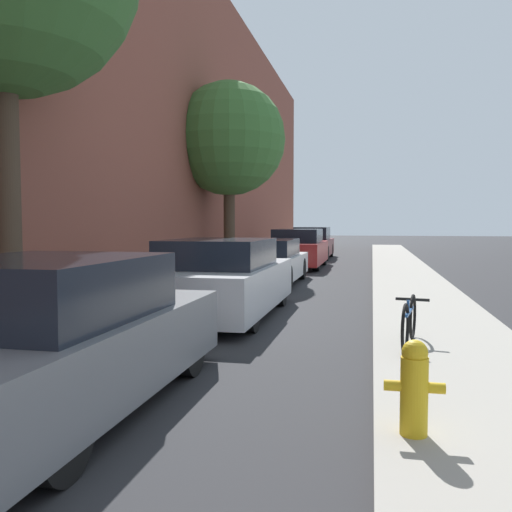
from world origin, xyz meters
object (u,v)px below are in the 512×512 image
(fire_hydrant, at_px, (414,386))
(bicycle, at_px, (409,321))
(parked_car_silver, at_px, (221,279))
(parked_car_white, at_px, (268,262))
(parked_car_red, at_px, (298,249))
(street_tree_far, at_px, (229,140))
(parked_car_grey, at_px, (50,338))
(parked_car_maroon, at_px, (313,244))

(fire_hydrant, distance_m, bicycle, 3.04)
(parked_car_silver, relative_size, parked_car_white, 0.98)
(parked_car_red, relative_size, street_tree_far, 0.72)
(parked_car_white, bearing_deg, parked_car_silver, -88.49)
(parked_car_grey, height_order, fire_hydrant, parked_car_grey)
(parked_car_silver, xyz_separation_m, bicycle, (3.15, -2.32, -0.23))
(parked_car_silver, bearing_deg, parked_car_grey, -91.74)
(parked_car_grey, bearing_deg, fire_hydrant, -4.07)
(parked_car_silver, bearing_deg, street_tree_far, 103.92)
(street_tree_far, bearing_deg, fire_hydrant, -69.86)
(parked_car_grey, distance_m, street_tree_far, 14.42)
(parked_car_grey, height_order, parked_car_red, parked_car_red)
(parked_car_silver, bearing_deg, parked_car_red, 90.28)
(parked_car_silver, xyz_separation_m, parked_car_red, (-0.05, 10.94, 0.04))
(fire_hydrant, bearing_deg, parked_car_red, 100.57)
(parked_car_red, distance_m, street_tree_far, 4.94)
(parked_car_silver, relative_size, parked_car_maroon, 0.98)
(parked_car_silver, relative_size, street_tree_far, 0.70)
(parked_car_white, bearing_deg, parked_car_maroon, 89.84)
(parked_car_silver, xyz_separation_m, street_tree_far, (-2.14, 8.62, 3.86))
(parked_car_grey, bearing_deg, parked_car_maroon, 89.88)
(parked_car_silver, height_order, parked_car_red, parked_car_red)
(parked_car_grey, relative_size, bicycle, 2.78)
(parked_car_white, distance_m, street_tree_far, 5.52)
(parked_car_grey, xyz_separation_m, parked_car_white, (0.02, 10.43, -0.06))
(parked_car_grey, relative_size, parked_car_silver, 0.92)
(parked_car_grey, distance_m, parked_car_maroon, 21.60)
(parked_car_grey, height_order, street_tree_far, street_tree_far)
(fire_hydrant, bearing_deg, parked_car_maroon, 98.08)
(parked_car_silver, xyz_separation_m, parked_car_white, (-0.14, 5.30, -0.07))
(parked_car_white, xyz_separation_m, street_tree_far, (-2.00, 3.32, 3.93))
(parked_car_grey, xyz_separation_m, fire_hydrant, (3.15, -0.22, -0.17))
(parked_car_maroon, distance_m, bicycle, 19.08)
(parked_car_silver, bearing_deg, fire_hydrant, -60.82)
(parked_car_silver, relative_size, parked_car_red, 0.98)
(parked_car_white, height_order, parked_car_red, parked_car_red)
(street_tree_far, bearing_deg, parked_car_silver, -76.08)
(parked_car_grey, relative_size, parked_car_maroon, 0.90)
(parked_car_red, xyz_separation_m, bicycle, (3.20, -13.26, -0.27))
(parked_car_maroon, relative_size, bicycle, 3.08)
(parked_car_red, relative_size, fire_hydrant, 6.38)
(parked_car_white, height_order, fire_hydrant, parked_car_white)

